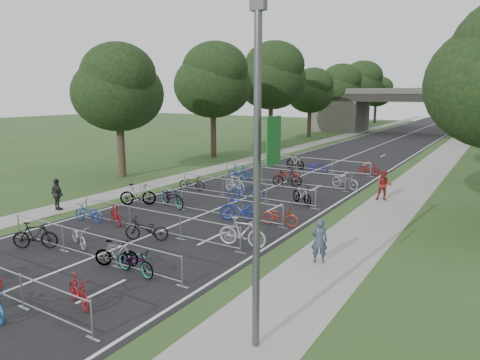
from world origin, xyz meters
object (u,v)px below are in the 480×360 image
(lamppost, at_px, (258,180))
(pedestrian_b, at_px, (384,185))
(pedestrian_c, at_px, (57,195))
(pedestrian_a, at_px, (319,241))
(overpass_bridge, at_px, (411,111))

(lamppost, distance_m, pedestrian_b, 17.32)
(pedestrian_c, bearing_deg, pedestrian_a, -172.02)
(lamppost, bearing_deg, pedestrian_a, 96.98)
(lamppost, distance_m, pedestrian_c, 16.77)
(lamppost, xyz_separation_m, pedestrian_c, (-15.52, 5.36, -3.41))
(overpass_bridge, bearing_deg, pedestrian_a, -82.41)
(pedestrian_b, distance_m, pedestrian_c, 18.53)
(overpass_bridge, relative_size, pedestrian_c, 17.76)
(pedestrian_a, xyz_separation_m, pedestrian_c, (-14.79, -0.59, 0.02))
(pedestrian_c, bearing_deg, pedestrian_b, -135.58)
(overpass_bridge, distance_m, lamppost, 63.55)
(lamppost, relative_size, pedestrian_b, 4.51)
(pedestrian_b, relative_size, pedestrian_c, 1.04)
(overpass_bridge, relative_size, pedestrian_a, 18.28)
(lamppost, relative_size, pedestrian_c, 4.70)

